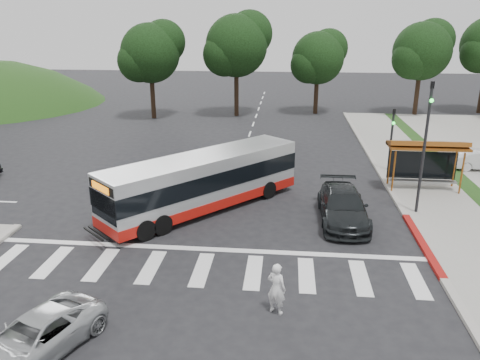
# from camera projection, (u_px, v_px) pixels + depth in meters

# --- Properties ---
(ground) EXTENTS (140.00, 140.00, 0.00)m
(ground) POSITION_uv_depth(u_px,v_px,m) (220.00, 218.00, 22.71)
(ground) COLOR black
(ground) RESTS_ON ground
(sidewalk_east) EXTENTS (4.00, 40.00, 0.12)m
(sidewalk_east) POSITION_uv_depth(u_px,v_px,m) (412.00, 173.00, 29.18)
(sidewalk_east) COLOR gray
(sidewalk_east) RESTS_ON ground
(curb_east) EXTENTS (0.30, 40.00, 0.15)m
(curb_east) POSITION_uv_depth(u_px,v_px,m) (380.00, 172.00, 29.36)
(curb_east) COLOR #9E9991
(curb_east) RESTS_ON ground
(curb_east_red) EXTENTS (0.32, 6.00, 0.15)m
(curb_east_red) POSITION_uv_depth(u_px,v_px,m) (422.00, 243.00, 19.94)
(curb_east_red) COLOR maroon
(curb_east_red) RESTS_ON ground
(crosswalk_ladder) EXTENTS (18.00, 2.60, 0.01)m
(crosswalk_ladder) POSITION_uv_depth(u_px,v_px,m) (202.00, 269.00, 17.99)
(crosswalk_ladder) COLOR silver
(crosswalk_ladder) RESTS_ON ground
(bus_shelter) EXTENTS (4.20, 1.60, 2.86)m
(bus_shelter) POSITION_uv_depth(u_px,v_px,m) (427.00, 150.00, 25.73)
(bus_shelter) COLOR #8F4C17
(bus_shelter) RESTS_ON sidewalk_east
(traffic_signal_ne_tall) EXTENTS (0.18, 0.37, 6.50)m
(traffic_signal_ne_tall) POSITION_uv_depth(u_px,v_px,m) (426.00, 138.00, 21.95)
(traffic_signal_ne_tall) COLOR black
(traffic_signal_ne_tall) RESTS_ON ground
(traffic_signal_ne_short) EXTENTS (0.18, 0.37, 4.00)m
(traffic_signal_ne_short) POSITION_uv_depth(u_px,v_px,m) (392.00, 133.00, 28.99)
(traffic_signal_ne_short) COLOR black
(traffic_signal_ne_short) RESTS_ON ground
(tree_ne_a) EXTENTS (6.16, 5.74, 9.30)m
(tree_ne_a) POSITION_uv_depth(u_px,v_px,m) (423.00, 50.00, 45.56)
(tree_ne_a) COLOR black
(tree_ne_a) RESTS_ON parking_lot
(tree_north_a) EXTENTS (6.60, 6.15, 10.17)m
(tree_north_a) POSITION_uv_depth(u_px,v_px,m) (237.00, 45.00, 45.21)
(tree_north_a) COLOR black
(tree_north_a) RESTS_ON ground
(tree_north_b) EXTENTS (5.72, 5.33, 8.43)m
(tree_north_b) POSITION_uv_depth(u_px,v_px,m) (319.00, 57.00, 46.74)
(tree_north_b) COLOR black
(tree_north_b) RESTS_ON ground
(tree_north_c) EXTENTS (6.16, 5.74, 9.30)m
(tree_north_c) POSITION_uv_depth(u_px,v_px,m) (151.00, 52.00, 44.29)
(tree_north_c) COLOR black
(tree_north_c) RESTS_ON ground
(transit_bus) EXTENTS (9.04, 9.68, 2.81)m
(transit_bus) POSITION_uv_depth(u_px,v_px,m) (204.00, 183.00, 23.37)
(transit_bus) COLOR #ADAFB1
(transit_bus) RESTS_ON ground
(pedestrian) EXTENTS (0.77, 0.67, 1.79)m
(pedestrian) POSITION_uv_depth(u_px,v_px,m) (276.00, 288.00, 15.08)
(pedestrian) COLOR white
(pedestrian) RESTS_ON ground
(dark_sedan) EXTENTS (2.20, 5.30, 1.53)m
(dark_sedan) POSITION_uv_depth(u_px,v_px,m) (343.00, 206.00, 22.14)
(dark_sedan) COLOR black
(dark_sedan) RESTS_ON ground
(silver_suv_south) EXTENTS (3.37, 4.63, 1.17)m
(silver_suv_south) POSITION_uv_depth(u_px,v_px,m) (35.00, 337.00, 13.24)
(silver_suv_south) COLOR #B2B5B7
(silver_suv_south) RESTS_ON ground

